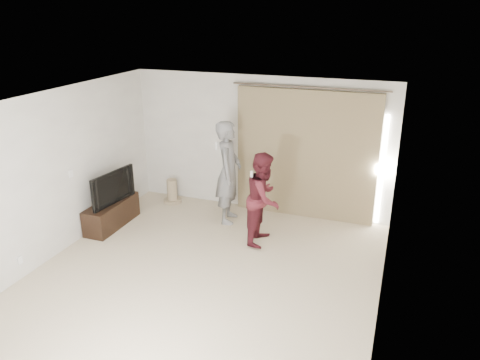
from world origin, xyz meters
name	(u,v)px	position (x,y,z in m)	size (l,w,h in m)	color
floor	(202,278)	(0.00, 0.00, 0.00)	(5.50, 5.50, 0.00)	beige
wall_back	(260,144)	(0.00, 2.75, 1.30)	(5.00, 0.04, 2.60)	silver
wall_left	(52,176)	(-2.50, 0.00, 1.30)	(0.04, 5.50, 2.60)	silver
ceiling	(196,103)	(0.00, 0.00, 2.60)	(5.00, 5.50, 0.01)	white
curtain	(306,155)	(0.91, 2.68, 1.20)	(2.80, 0.11, 2.46)	#95825B
tv_console	(112,214)	(-2.27, 1.06, 0.23)	(0.42, 1.21, 0.46)	black
tv	(109,187)	(-2.27, 1.06, 0.76)	(1.03, 0.13, 0.59)	black
scratching_post	(172,193)	(-1.74, 2.40, 0.20)	(0.37, 0.37, 0.49)	tan
person_man	(229,172)	(-0.35, 2.00, 0.95)	(0.57, 0.76, 1.90)	slate
person_woman	(264,198)	(0.50, 1.43, 0.79)	(0.60, 0.77, 1.57)	#4F1820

